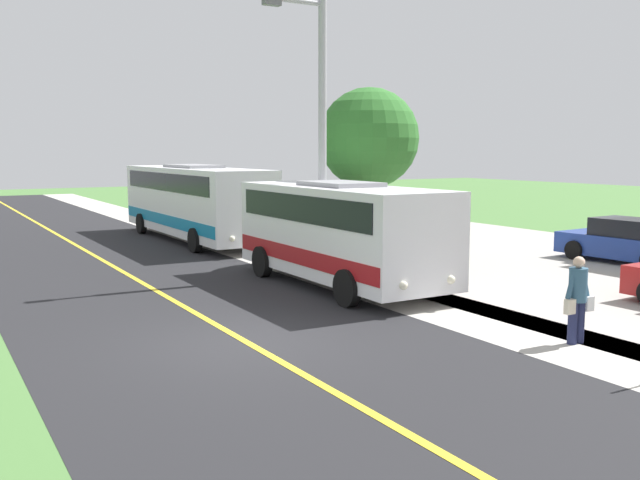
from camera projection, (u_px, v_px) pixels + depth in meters
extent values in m
plane|color=#477238|center=(245.00, 342.00, 13.34)|extent=(120.00, 120.00, 0.00)
cube|color=black|center=(245.00, 341.00, 13.34)|extent=(8.00, 100.00, 0.01)
cube|color=#B2ADA3|center=(452.00, 310.00, 15.95)|extent=(2.40, 100.00, 0.01)
cube|color=gold|center=(245.00, 341.00, 13.34)|extent=(0.16, 100.00, 0.00)
cube|color=white|center=(340.00, 230.00, 18.69)|extent=(2.49, 7.39, 2.36)
cube|color=maroon|center=(340.00, 253.00, 18.77)|extent=(2.53, 7.25, 0.44)
cube|color=black|center=(340.00, 207.00, 18.61)|extent=(2.53, 6.65, 0.70)
cube|color=gray|center=(340.00, 184.00, 18.53)|extent=(1.49, 2.22, 0.12)
cylinder|color=black|center=(430.00, 278.00, 17.49)|extent=(0.25, 0.90, 0.90)
cylinder|color=black|center=(347.00, 288.00, 16.24)|extent=(0.25, 0.90, 0.90)
cylinder|color=black|center=(335.00, 255.00, 21.41)|extent=(0.25, 0.90, 0.90)
cylinder|color=black|center=(262.00, 262.00, 20.16)|extent=(0.25, 0.90, 0.90)
sphere|color=#F2EACC|center=(451.00, 280.00, 15.96)|extent=(0.20, 0.20, 0.20)
sphere|color=#F2EACC|center=(403.00, 286.00, 15.27)|extent=(0.20, 0.20, 0.20)
cube|color=white|center=(194.00, 200.00, 28.28)|extent=(2.46, 10.90, 2.62)
cube|color=#0C72A5|center=(194.00, 218.00, 28.38)|extent=(2.50, 10.68, 0.44)
cube|color=black|center=(193.00, 181.00, 28.19)|extent=(2.50, 9.81, 0.70)
cube|color=gray|center=(193.00, 166.00, 28.11)|extent=(1.48, 3.27, 0.12)
cylinder|color=black|center=(257.00, 236.00, 26.17)|extent=(0.25, 0.90, 0.90)
cylinder|color=black|center=(195.00, 240.00, 24.93)|extent=(0.25, 0.90, 0.90)
cylinder|color=black|center=(194.00, 221.00, 31.95)|extent=(0.25, 0.90, 0.90)
cylinder|color=black|center=(141.00, 224.00, 30.71)|extent=(0.25, 0.90, 0.90)
sphere|color=#F2EACC|center=(268.00, 236.00, 24.07)|extent=(0.20, 0.20, 0.20)
sphere|color=#F2EACC|center=(232.00, 239.00, 23.39)|extent=(0.20, 0.20, 0.20)
cylinder|color=#1E2347|center=(580.00, 322.00, 13.22)|extent=(0.18, 0.18, 0.81)
cylinder|color=#1E2347|center=(573.00, 323.00, 13.12)|extent=(0.18, 0.18, 0.81)
cylinder|color=#335972|center=(578.00, 285.00, 13.08)|extent=(0.34, 0.34, 0.64)
sphere|color=beige|center=(579.00, 262.00, 13.02)|extent=(0.22, 0.22, 0.22)
cylinder|color=#335972|center=(584.00, 282.00, 13.17)|extent=(0.27, 0.10, 0.58)
cube|color=white|center=(588.00, 304.00, 13.21)|extent=(0.20, 0.12, 0.28)
cylinder|color=#335972|center=(571.00, 284.00, 12.98)|extent=(0.27, 0.10, 0.58)
cube|color=beige|center=(570.00, 307.00, 12.95)|extent=(0.20, 0.12, 0.28)
cylinder|color=#9E9EA3|center=(322.00, 140.00, 20.08)|extent=(0.24, 0.24, 7.91)
cylinder|color=#9E9EA3|center=(298.00, 1.00, 19.20)|extent=(1.60, 0.14, 0.14)
cube|color=#59595B|center=(272.00, 2.00, 18.81)|extent=(0.50, 0.24, 0.20)
cube|color=navy|center=(627.00, 246.00, 22.76)|extent=(2.06, 4.50, 0.70)
cube|color=black|center=(634.00, 228.00, 22.52)|extent=(1.67, 2.51, 0.57)
cylinder|color=black|center=(574.00, 250.00, 23.42)|extent=(0.26, 0.65, 0.64)
cylinder|color=black|center=(606.00, 246.00, 24.41)|extent=(0.26, 0.65, 0.64)
cylinder|color=brown|center=(368.00, 220.00, 22.58)|extent=(0.36, 0.36, 2.84)
sphere|color=#2D6B28|center=(369.00, 138.00, 22.24)|extent=(3.23, 3.23, 3.23)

